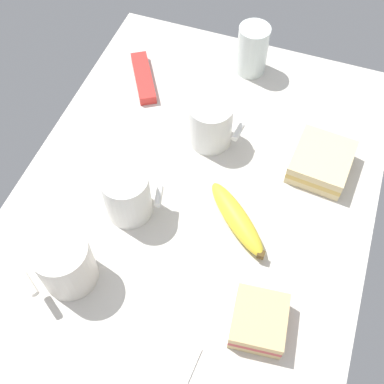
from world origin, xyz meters
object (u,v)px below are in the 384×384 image
at_px(glass_of_milk, 252,52).
at_px(snack_bar, 143,78).
at_px(coffee_mug_spare, 210,123).
at_px(coffee_mug_black, 65,263).
at_px(coffee_mug_milky, 127,195).
at_px(paper_napkin, 149,370).
at_px(banana, 237,219).
at_px(sandwich_side, 321,162).
at_px(sandwich_main, 259,321).

relative_size(glass_of_milk, snack_bar, 0.79).
distance_m(coffee_mug_spare, snack_bar, 0.22).
xyz_separation_m(coffee_mug_black, coffee_mug_milky, (0.15, -0.04, -0.00)).
height_order(coffee_mug_spare, glass_of_milk, glass_of_milk).
height_order(coffee_mug_spare, paper_napkin, coffee_mug_spare).
relative_size(coffee_mug_milky, banana, 0.72).
xyz_separation_m(coffee_mug_milky, coffee_mug_spare, (0.20, -0.08, -0.00)).
bearing_deg(coffee_mug_milky, coffee_mug_spare, -22.57).
bearing_deg(glass_of_milk, coffee_mug_black, 165.61).
bearing_deg(banana, sandwich_side, -34.17).
bearing_deg(sandwich_main, coffee_mug_milky, 65.06).
relative_size(sandwich_side, banana, 0.84).
xyz_separation_m(coffee_mug_spare, banana, (-0.17, -0.10, -0.03)).
bearing_deg(sandwich_main, coffee_mug_spare, 29.89).
bearing_deg(coffee_mug_black, coffee_mug_milky, -15.22).
height_order(coffee_mug_milky, sandwich_side, coffee_mug_milky).
height_order(sandwich_main, banana, sandwich_main).
distance_m(sandwich_side, snack_bar, 0.42).
relative_size(coffee_mug_spare, paper_napkin, 0.89).
height_order(sandwich_main, glass_of_milk, glass_of_milk).
distance_m(coffee_mug_black, coffee_mug_spare, 0.37).
height_order(coffee_mug_black, paper_napkin, coffee_mug_black).
distance_m(sandwich_main, snack_bar, 0.57).
bearing_deg(sandwich_main, banana, 27.29).
relative_size(sandwich_main, banana, 0.67).
relative_size(coffee_mug_black, sandwich_side, 0.91).
bearing_deg(glass_of_milk, sandwich_main, -162.88).
xyz_separation_m(coffee_mug_milky, banana, (0.04, -0.19, -0.03)).
distance_m(sandwich_main, glass_of_milk, 0.57).
relative_size(coffee_mug_black, glass_of_milk, 1.02).
height_order(coffee_mug_spare, snack_bar, coffee_mug_spare).
bearing_deg(coffee_mug_spare, glass_of_milk, -5.56).
height_order(coffee_mug_spare, banana, coffee_mug_spare).
bearing_deg(coffee_mug_spare, coffee_mug_black, 160.48).
height_order(coffee_mug_black, banana, coffee_mug_black).
xyz_separation_m(sandwich_side, banana, (-0.17, 0.11, -0.00)).
xyz_separation_m(coffee_mug_spare, glass_of_milk, (0.22, -0.02, -0.00)).
distance_m(coffee_mug_black, sandwich_main, 0.31).
distance_m(coffee_mug_milky, sandwich_side, 0.36).
bearing_deg(coffee_mug_milky, banana, -79.20).
bearing_deg(coffee_mug_spare, banana, -147.69).
distance_m(coffee_mug_spare, glass_of_milk, 0.22).
relative_size(coffee_mug_milky, paper_napkin, 0.87).
relative_size(sandwich_main, sandwich_side, 0.80).
distance_m(coffee_mug_black, paper_napkin, 0.21).
bearing_deg(banana, paper_napkin, 169.86).
bearing_deg(coffee_mug_black, snack_bar, 7.54).
distance_m(glass_of_milk, snack_bar, 0.24).
bearing_deg(banana, coffee_mug_black, 129.04).
xyz_separation_m(coffee_mug_milky, paper_napkin, (-0.25, -0.14, -0.05)).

